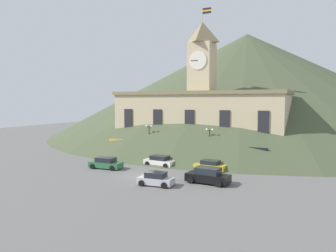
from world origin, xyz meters
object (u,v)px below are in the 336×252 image
(street_lamp_left, at_px, (149,134))
(car_silver_hatch, at_px, (156,179))
(car_white_taxi, at_px, (160,161))
(street_lamp_far_right, at_px, (210,138))
(car_black_suv, at_px, (208,176))
(car_yellow_coupe, at_px, (210,166))
(car_green_wagon, at_px, (106,163))

(street_lamp_left, xyz_separation_m, car_silver_hatch, (9.80, -16.19, -3.13))
(street_lamp_left, bearing_deg, car_silver_hatch, -58.81)
(car_silver_hatch, bearing_deg, street_lamp_left, 116.91)
(car_silver_hatch, bearing_deg, car_white_taxi, 110.61)
(street_lamp_far_right, distance_m, car_black_suv, 13.75)
(car_yellow_coupe, distance_m, car_green_wagon, 14.28)
(street_lamp_left, relative_size, car_silver_hatch, 1.32)
(street_lamp_left, relative_size, car_yellow_coupe, 1.22)
(car_green_wagon, relative_size, car_white_taxi, 1.01)
(street_lamp_far_right, distance_m, car_silver_hatch, 16.48)
(car_black_suv, xyz_separation_m, car_silver_hatch, (-4.85, -3.38, -0.14))
(street_lamp_far_right, xyz_separation_m, car_black_suv, (4.11, -12.81, -2.86))
(street_lamp_far_right, bearing_deg, street_lamp_left, -180.00)
(car_green_wagon, bearing_deg, car_white_taxi, 35.96)
(street_lamp_left, relative_size, car_white_taxi, 1.14)
(street_lamp_left, height_order, car_silver_hatch, street_lamp_left)
(street_lamp_left, xyz_separation_m, car_white_taxi, (5.25, -6.37, -3.12))
(street_lamp_left, height_order, car_yellow_coupe, street_lamp_left)
(car_black_suv, height_order, car_silver_hatch, car_black_suv)
(car_black_suv, bearing_deg, car_green_wagon, -2.06)
(car_silver_hatch, bearing_deg, car_black_suv, 30.65)
(car_green_wagon, bearing_deg, street_lamp_left, 83.48)
(car_yellow_coupe, relative_size, car_white_taxi, 0.93)
(car_white_taxi, bearing_deg, car_yellow_coupe, -171.43)
(street_lamp_far_right, relative_size, car_black_suv, 1.01)
(car_black_suv, distance_m, car_white_taxi, 11.39)
(street_lamp_far_right, height_order, car_white_taxi, street_lamp_far_right)
(street_lamp_left, height_order, car_black_suv, street_lamp_left)
(car_silver_hatch, bearing_deg, car_green_wagon, 150.03)
(street_lamp_left, height_order, car_white_taxi, street_lamp_left)
(car_yellow_coupe, height_order, car_white_taxi, car_white_taxi)
(street_lamp_far_right, bearing_deg, car_silver_hatch, -92.60)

